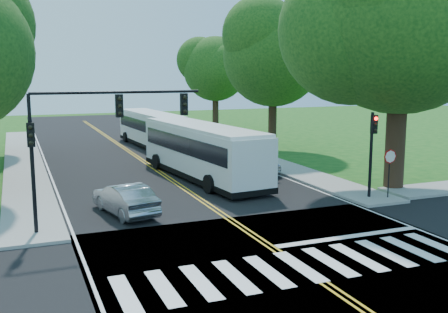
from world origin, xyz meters
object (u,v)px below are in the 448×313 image
hatchback (125,199)px  dark_sedan (259,164)px  signal_nw (91,126)px  bus_follow (151,128)px  suv (250,165)px  signal_ne (372,143)px  bus_lead (202,150)px

hatchback → dark_sedan: hatchback is taller
signal_nw → bus_follow: size_ratio=0.60×
bus_follow → suv: bearing=97.0°
signal_nw → dark_sedan: size_ratio=1.60×
signal_ne → bus_follow: 24.14m
hatchback → bus_follow: bearing=-119.4°
signal_nw → suv: (11.17, 8.67, -3.77)m
bus_follow → suv: 15.06m
signal_nw → bus_lead: size_ratio=0.55×
bus_lead → bus_follow: bearing=-97.9°
bus_lead → hatchback: 9.04m
suv → bus_lead: bearing=-9.9°
signal_ne → suv: signal_ne is taller
dark_sedan → hatchback: bearing=49.2°
bus_follow → bus_lead: bearing=84.1°
suv → dark_sedan: dark_sedan is taller
bus_follow → hatchback: (-6.67, -21.53, -0.87)m
bus_lead → suv: (3.38, 0.21, -1.16)m
signal_nw → hatchback: bearing=48.8°
signal_nw → bus_lead: signal_nw is taller
hatchback → dark_sedan: bearing=-159.4°
signal_ne → dark_sedan: 9.00m
bus_lead → bus_follow: size_ratio=1.10×
dark_sedan → suv: bearing=-12.0°
signal_ne → hatchback: (-12.40, 1.88, -2.22)m
hatchback → dark_sedan: 11.96m
suv → dark_sedan: bearing=138.2°
bus_lead → bus_follow: 14.98m
bus_follow → suv: (2.84, -14.75, -1.00)m
hatchback → suv: size_ratio=1.03×
signal_ne → bus_lead: bearing=126.6°
signal_nw → hatchback: (1.66, 1.89, -3.63)m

